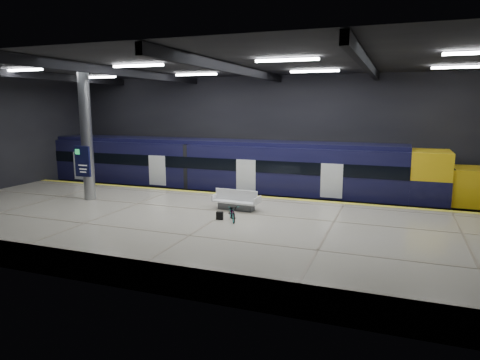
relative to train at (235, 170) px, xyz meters
The scene contains 10 objects.
ground 6.23m from the train, 69.06° to the right, with size 30.00×30.00×0.00m, color black.
room_shell 6.93m from the train, 69.06° to the right, with size 30.10×16.10×8.05m.
platform 8.40m from the train, 75.26° to the right, with size 30.00×11.00×1.10m, color beige.
safety_strip 3.59m from the train, 52.55° to the right, with size 30.00×0.40×0.01m, color yellow.
rails 2.89m from the train, ahead, with size 30.00×1.52×0.16m.
train is the anchor object (origin of this frame).
bench 6.46m from the train, 68.63° to the right, with size 2.28×1.04×0.99m.
bicycle 8.48m from the train, 69.89° to the right, with size 0.48×1.38×0.72m, color #99999E.
pannier_bag 8.31m from the train, 73.80° to the right, with size 0.30×0.18×0.35m, color black.
info_column 9.12m from the train, 132.11° to the right, with size 0.90×0.78×6.90m.
Camera 1 is at (7.43, -19.31, 6.07)m, focal length 32.00 mm.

